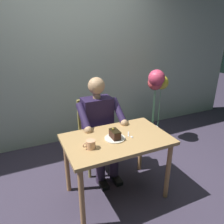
% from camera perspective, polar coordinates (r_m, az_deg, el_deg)
% --- Properties ---
extents(ground_plane, '(14.00, 14.00, 0.00)m').
position_cam_1_polar(ground_plane, '(2.61, 1.14, -20.83)').
color(ground_plane, '#3C3347').
extents(cafe_rear_panel, '(6.40, 0.12, 3.00)m').
position_cam_1_polar(cafe_rear_panel, '(3.38, -10.60, 16.87)').
color(cafe_rear_panel, '#A8B5A8').
rests_on(cafe_rear_panel, ground).
extents(dining_table, '(1.07, 0.67, 0.71)m').
position_cam_1_polar(dining_table, '(2.24, 1.26, -9.00)').
color(dining_table, tan).
rests_on(dining_table, ground).
extents(chair, '(0.42, 0.42, 0.91)m').
position_cam_1_polar(chair, '(2.82, -4.55, -4.86)').
color(chair, '#A29147').
rests_on(chair, ground).
extents(seated_person, '(0.53, 0.58, 1.23)m').
position_cam_1_polar(seated_person, '(2.61, -3.29, -3.73)').
color(seated_person, '#231839').
rests_on(seated_person, ground).
extents(dessert_plate, '(0.21, 0.21, 0.01)m').
position_cam_1_polar(dessert_plate, '(2.17, 0.78, -7.04)').
color(dessert_plate, silver).
rests_on(dessert_plate, dining_table).
extents(cake_slice, '(0.08, 0.14, 0.10)m').
position_cam_1_polar(cake_slice, '(2.15, 0.78, -5.92)').
color(cake_slice, '#361E16').
rests_on(cake_slice, dessert_plate).
extents(coffee_cup, '(0.12, 0.09, 0.08)m').
position_cam_1_polar(coffee_cup, '(2.01, -5.74, -8.56)').
color(coffee_cup, '#E0A178').
rests_on(coffee_cup, dining_table).
extents(dessert_spoon, '(0.06, 0.14, 0.01)m').
position_cam_1_polar(dessert_spoon, '(2.24, 4.88, -6.30)').
color(dessert_spoon, silver).
rests_on(dessert_spoon, dining_table).
extents(balloon_display, '(0.38, 0.30, 1.19)m').
position_cam_1_polar(balloon_display, '(3.37, 12.01, 7.05)').
color(balloon_display, '#B2C1C6').
rests_on(balloon_display, ground).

